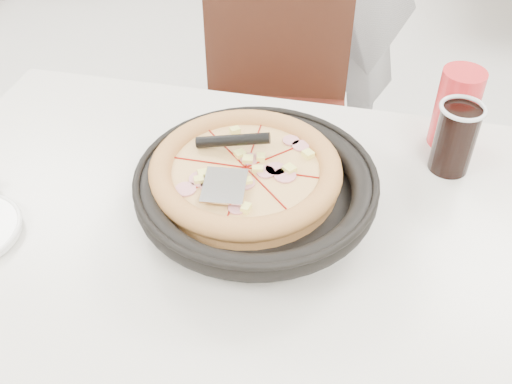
% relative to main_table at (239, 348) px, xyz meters
% --- Properties ---
extents(main_table, '(1.24, 0.87, 0.75)m').
position_rel_main_table_xyz_m(main_table, '(0.00, 0.00, 0.00)').
color(main_table, silver).
rests_on(main_table, floor).
extents(chair_far, '(0.46, 0.46, 0.95)m').
position_rel_main_table_xyz_m(chair_far, '(-0.07, 0.66, 0.10)').
color(chair_far, black).
rests_on(chair_far, floor).
extents(trivet, '(0.12, 0.12, 0.04)m').
position_rel_main_table_xyz_m(trivet, '(-0.02, 0.02, 0.39)').
color(trivet, black).
rests_on(trivet, main_table).
extents(pizza_pan, '(0.39, 0.39, 0.01)m').
position_rel_main_table_xyz_m(pizza_pan, '(0.03, 0.03, 0.42)').
color(pizza_pan, black).
rests_on(pizza_pan, trivet).
extents(pizza, '(0.34, 0.34, 0.02)m').
position_rel_main_table_xyz_m(pizza, '(0.01, 0.05, 0.44)').
color(pizza, '#BE854A').
rests_on(pizza, pizza_pan).
extents(pizza_server, '(0.08, 0.09, 0.00)m').
position_rel_main_table_xyz_m(pizza_server, '(-0.01, -0.01, 0.47)').
color(pizza_server, silver).
rests_on(pizza_server, pizza).
extents(cola_glass, '(0.08, 0.08, 0.13)m').
position_rel_main_table_xyz_m(cola_glass, '(0.36, 0.23, 0.44)').
color(cola_glass, black).
rests_on(cola_glass, main_table).
extents(red_cup, '(0.09, 0.09, 0.16)m').
position_rel_main_table_xyz_m(red_cup, '(0.36, 0.32, 0.45)').
color(red_cup, red).
rests_on(red_cup, main_table).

